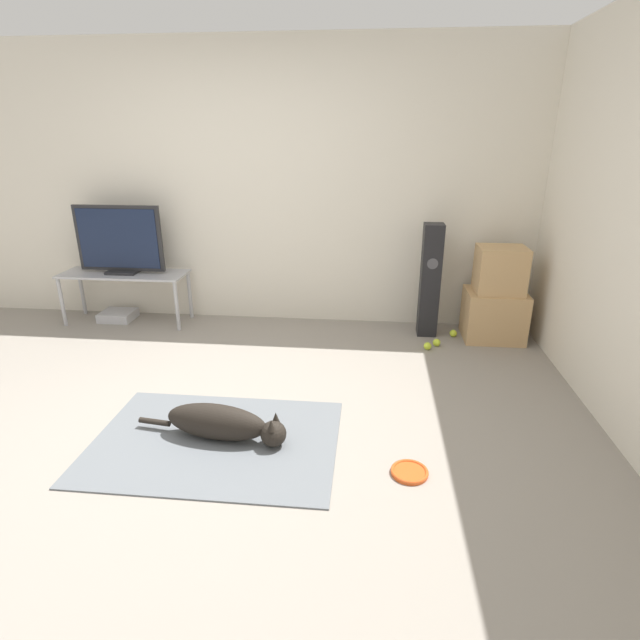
{
  "coord_description": "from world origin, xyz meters",
  "views": [
    {
      "loc": [
        1.06,
        -2.59,
        1.76
      ],
      "look_at": [
        0.71,
        0.86,
        0.45
      ],
      "focal_mm": 28.0,
      "sensor_mm": 36.0,
      "label": 1
    }
  ],
  "objects_px": {
    "tennis_ball_by_boxes": "(428,346)",
    "game_console": "(118,315)",
    "cardboard_box_lower": "(494,315)",
    "tv": "(119,240)",
    "dog": "(223,423)",
    "floor_speaker": "(430,281)",
    "cardboard_box_upper": "(500,270)",
    "tv_stand": "(125,279)",
    "tennis_ball_near_speaker": "(437,343)",
    "tennis_ball_loose_on_carpet": "(453,333)",
    "frisbee": "(410,472)"
  },
  "relations": [
    {
      "from": "tv",
      "to": "tennis_ball_near_speaker",
      "type": "bearing_deg",
      "value": -6.05
    },
    {
      "from": "frisbee",
      "to": "tv_stand",
      "type": "height_order",
      "value": "tv_stand"
    },
    {
      "from": "floor_speaker",
      "to": "tennis_ball_by_boxes",
      "type": "distance_m",
      "value": 0.6
    },
    {
      "from": "tv_stand",
      "to": "tennis_ball_near_speaker",
      "type": "distance_m",
      "value": 3.0
    },
    {
      "from": "frisbee",
      "to": "tv",
      "type": "bearing_deg",
      "value": 141.01
    },
    {
      "from": "cardboard_box_lower",
      "to": "floor_speaker",
      "type": "distance_m",
      "value": 0.65
    },
    {
      "from": "frisbee",
      "to": "game_console",
      "type": "height_order",
      "value": "game_console"
    },
    {
      "from": "tennis_ball_near_speaker",
      "to": "game_console",
      "type": "distance_m",
      "value": 3.12
    },
    {
      "from": "cardboard_box_upper",
      "to": "floor_speaker",
      "type": "height_order",
      "value": "floor_speaker"
    },
    {
      "from": "tennis_ball_by_boxes",
      "to": "game_console",
      "type": "relative_size",
      "value": 0.21
    },
    {
      "from": "frisbee",
      "to": "cardboard_box_lower",
      "type": "height_order",
      "value": "cardboard_box_lower"
    },
    {
      "from": "tennis_ball_near_speaker",
      "to": "floor_speaker",
      "type": "bearing_deg",
      "value": 102.9
    },
    {
      "from": "dog",
      "to": "cardboard_box_lower",
      "type": "height_order",
      "value": "cardboard_box_lower"
    },
    {
      "from": "cardboard_box_upper",
      "to": "floor_speaker",
      "type": "xyz_separation_m",
      "value": [
        -0.58,
        0.06,
        -0.13
      ]
    },
    {
      "from": "floor_speaker",
      "to": "tennis_ball_loose_on_carpet",
      "type": "relative_size",
      "value": 15.48
    },
    {
      "from": "frisbee",
      "to": "tv_stand",
      "type": "distance_m",
      "value": 3.38
    },
    {
      "from": "dog",
      "to": "game_console",
      "type": "height_order",
      "value": "dog"
    },
    {
      "from": "cardboard_box_upper",
      "to": "game_console",
      "type": "xyz_separation_m",
      "value": [
        -3.61,
        0.13,
        -0.6
      ]
    },
    {
      "from": "floor_speaker",
      "to": "tennis_ball_near_speaker",
      "type": "bearing_deg",
      "value": -77.1
    },
    {
      "from": "dog",
      "to": "tv",
      "type": "bearing_deg",
      "value": 128.36
    },
    {
      "from": "cardboard_box_lower",
      "to": "tennis_ball_by_boxes",
      "type": "xyz_separation_m",
      "value": [
        -0.6,
        -0.33,
        -0.19
      ]
    },
    {
      "from": "tennis_ball_by_boxes",
      "to": "game_console",
      "type": "bearing_deg",
      "value": 171.8
    },
    {
      "from": "tennis_ball_near_speaker",
      "to": "tennis_ball_by_boxes",
      "type": "bearing_deg",
      "value": -135.11
    },
    {
      "from": "tennis_ball_loose_on_carpet",
      "to": "tv",
      "type": "bearing_deg",
      "value": 178.54
    },
    {
      "from": "tennis_ball_loose_on_carpet",
      "to": "game_console",
      "type": "distance_m",
      "value": 3.27
    },
    {
      "from": "cardboard_box_lower",
      "to": "tv",
      "type": "relative_size",
      "value": 0.62
    },
    {
      "from": "floor_speaker",
      "to": "tv",
      "type": "xyz_separation_m",
      "value": [
        -2.89,
        0.03,
        0.3
      ]
    },
    {
      "from": "tv_stand",
      "to": "tennis_ball_loose_on_carpet",
      "type": "relative_size",
      "value": 18.09
    },
    {
      "from": "cardboard_box_upper",
      "to": "tennis_ball_near_speaker",
      "type": "relative_size",
      "value": 6.12
    },
    {
      "from": "tv_stand",
      "to": "game_console",
      "type": "bearing_deg",
      "value": 165.39
    },
    {
      "from": "tv",
      "to": "tennis_ball_near_speaker",
      "type": "relative_size",
      "value": 12.5
    },
    {
      "from": "dog",
      "to": "tv",
      "type": "relative_size",
      "value": 1.16
    },
    {
      "from": "floor_speaker",
      "to": "tennis_ball_loose_on_carpet",
      "type": "bearing_deg",
      "value": -11.63
    },
    {
      "from": "tennis_ball_near_speaker",
      "to": "game_console",
      "type": "bearing_deg",
      "value": 173.6
    },
    {
      "from": "dog",
      "to": "game_console",
      "type": "xyz_separation_m",
      "value": [
        -1.64,
        1.93,
        -0.08
      ]
    },
    {
      "from": "frisbee",
      "to": "tv_stand",
      "type": "xyz_separation_m",
      "value": [
        -2.6,
        2.11,
        0.42
      ]
    },
    {
      "from": "tv_stand",
      "to": "tv",
      "type": "height_order",
      "value": "tv"
    },
    {
      "from": "cardboard_box_lower",
      "to": "tennis_ball_by_boxes",
      "type": "bearing_deg",
      "value": -151.63
    },
    {
      "from": "floor_speaker",
      "to": "game_console",
      "type": "height_order",
      "value": "floor_speaker"
    },
    {
      "from": "tv",
      "to": "tennis_ball_by_boxes",
      "type": "height_order",
      "value": "tv"
    },
    {
      "from": "frisbee",
      "to": "tv",
      "type": "distance_m",
      "value": 3.45
    },
    {
      "from": "tv_stand",
      "to": "tennis_ball_by_boxes",
      "type": "bearing_deg",
      "value": -7.87
    },
    {
      "from": "cardboard_box_lower",
      "to": "tennis_ball_loose_on_carpet",
      "type": "relative_size",
      "value": 7.81
    },
    {
      "from": "frisbee",
      "to": "tennis_ball_by_boxes",
      "type": "height_order",
      "value": "tennis_ball_by_boxes"
    },
    {
      "from": "dog",
      "to": "tennis_ball_loose_on_carpet",
      "type": "distance_m",
      "value": 2.44
    },
    {
      "from": "dog",
      "to": "floor_speaker",
      "type": "relative_size",
      "value": 0.94
    },
    {
      "from": "tv",
      "to": "tennis_ball_loose_on_carpet",
      "type": "height_order",
      "value": "tv"
    },
    {
      "from": "dog",
      "to": "tennis_ball_by_boxes",
      "type": "bearing_deg",
      "value": 47.67
    },
    {
      "from": "tennis_ball_by_boxes",
      "to": "game_console",
      "type": "height_order",
      "value": "game_console"
    },
    {
      "from": "dog",
      "to": "cardboard_box_lower",
      "type": "xyz_separation_m",
      "value": [
        1.97,
        1.82,
        0.1
      ]
    }
  ]
}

